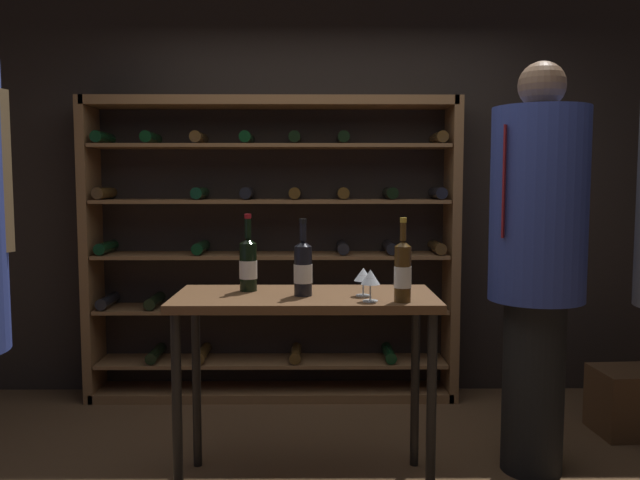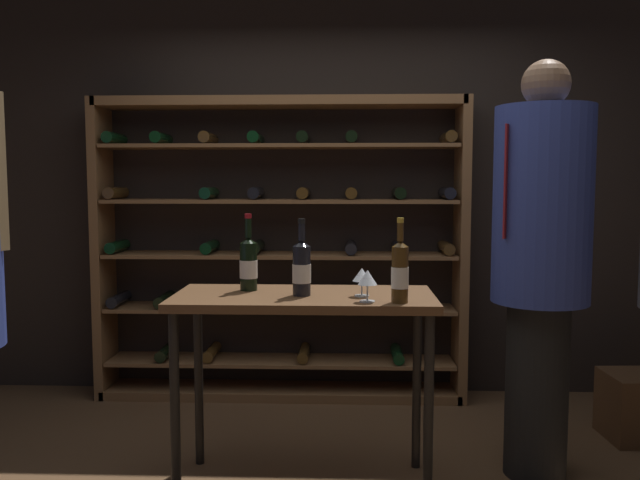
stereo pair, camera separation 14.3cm
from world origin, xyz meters
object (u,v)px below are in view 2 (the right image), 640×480
(wine_rack, at_px, (279,248))
(wine_bottle_amber_reserve, at_px, (248,263))
(tasting_table, at_px, (304,318))
(wine_glass_stemmed_right, at_px, (362,276))
(wine_bottle_black_capsule, at_px, (302,268))
(wine_bottle_gold_foil, at_px, (400,272))
(person_guest_blue_shirt, at_px, (541,251))
(wine_glass_stemmed_center, at_px, (367,279))

(wine_rack, relative_size, wine_bottle_amber_reserve, 6.63)
(tasting_table, bearing_deg, wine_glass_stemmed_right, -9.78)
(wine_bottle_black_capsule, xyz_separation_m, wine_bottle_gold_foil, (0.44, -0.16, 0.01))
(wine_rack, height_order, wine_bottle_black_capsule, wine_rack)
(wine_bottle_gold_foil, relative_size, wine_glass_stemmed_right, 2.83)
(person_guest_blue_shirt, height_order, wine_bottle_gold_foil, person_guest_blue_shirt)
(tasting_table, bearing_deg, wine_bottle_gold_foil, -24.55)
(wine_glass_stemmed_center, bearing_deg, wine_bottle_amber_reserve, 153.26)
(wine_rack, xyz_separation_m, person_guest_blue_shirt, (1.39, -1.14, 0.11))
(wine_bottle_black_capsule, height_order, wine_glass_stemmed_right, wine_bottle_black_capsule)
(wine_bottle_black_capsule, bearing_deg, wine_bottle_amber_reserve, 153.16)
(wine_rack, relative_size, tasting_table, 2.03)
(wine_glass_stemmed_right, bearing_deg, wine_glass_stemmed_center, -81.41)
(person_guest_blue_shirt, height_order, wine_glass_stemmed_center, person_guest_blue_shirt)
(wine_rack, bearing_deg, tasting_table, -79.22)
(wine_glass_stemmed_right, bearing_deg, person_guest_blue_shirt, 14.20)
(tasting_table, relative_size, person_guest_blue_shirt, 0.60)
(wine_bottle_amber_reserve, relative_size, wine_glass_stemmed_right, 2.84)
(wine_rack, xyz_separation_m, wine_glass_stemmed_right, (0.52, -1.36, 0.02))
(wine_bottle_amber_reserve, relative_size, wine_glass_stemmed_center, 2.62)
(wine_bottle_black_capsule, bearing_deg, tasting_table, 76.82)
(wine_bottle_black_capsule, distance_m, wine_glass_stemmed_center, 0.34)
(wine_rack, relative_size, wine_bottle_black_capsule, 6.92)
(wine_bottle_black_capsule, relative_size, wine_bottle_amber_reserve, 0.96)
(wine_glass_stemmed_right, bearing_deg, wine_bottle_gold_foil, -43.01)
(wine_rack, height_order, wine_glass_stemmed_center, wine_rack)
(wine_bottle_amber_reserve, bearing_deg, wine_glass_stemmed_right, -15.07)
(wine_rack, bearing_deg, wine_bottle_black_capsule, -79.83)
(person_guest_blue_shirt, xyz_separation_m, wine_bottle_black_capsule, (-1.15, -0.21, -0.06))
(wine_bottle_black_capsule, relative_size, wine_glass_stemmed_right, 2.72)
(wine_bottle_gold_foil, distance_m, wine_glass_stemmed_center, 0.14)
(person_guest_blue_shirt, bearing_deg, wine_glass_stemmed_center, 143.66)
(tasting_table, height_order, wine_bottle_gold_foil, wine_bottle_gold_foil)
(wine_bottle_amber_reserve, height_order, wine_bottle_gold_foil, same)
(person_guest_blue_shirt, distance_m, wine_glass_stemmed_center, 0.93)
(wine_glass_stemmed_right, bearing_deg, tasting_table, 170.22)
(person_guest_blue_shirt, height_order, wine_glass_stemmed_right, person_guest_blue_shirt)
(wine_rack, distance_m, wine_glass_stemmed_right, 1.46)
(wine_rack, height_order, wine_glass_stemmed_right, wine_rack)
(wine_rack, bearing_deg, person_guest_blue_shirt, -39.28)
(wine_bottle_black_capsule, bearing_deg, wine_rack, 100.17)
(wine_rack, distance_m, wine_bottle_black_capsule, 1.37)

